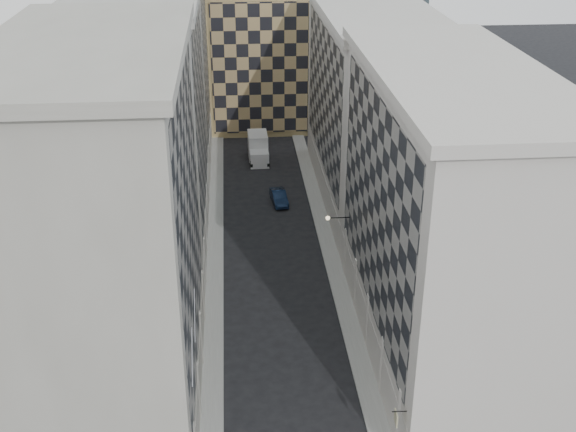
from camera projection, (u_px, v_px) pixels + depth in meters
sidewalk_west at (215, 253)px, 65.93m from camera, size 1.50×100.00×0.15m
sidewalk_east at (329, 249)px, 66.69m from camera, size 1.50×100.00×0.15m
bldg_left_a at (110, 238)px, 43.35m from camera, size 10.80×22.80×23.70m
bldg_left_b at (146, 127)px, 63.27m from camera, size 10.80×22.80×22.70m
bldg_left_c at (164, 69)px, 83.20m from camera, size 10.80×22.80×21.70m
bldg_right_a at (443, 218)px, 49.17m from camera, size 10.80×26.80×20.70m
bldg_right_b at (371, 106)px, 73.57m from camera, size 10.80×28.80×19.70m
tan_block at (269, 53)px, 96.30m from camera, size 16.80×14.80×18.80m
flagpoles_left at (193, 335)px, 40.91m from camera, size 0.10×6.33×2.33m
bracket_lamp at (330, 218)px, 58.57m from camera, size 1.98×0.36×0.36m
box_truck at (258, 149)px, 86.44m from camera, size 2.39×5.65×3.08m
dark_car at (279, 197)px, 75.54m from camera, size 1.85×4.24×1.36m
shop_sign at (396, 417)px, 40.87m from camera, size 0.90×0.79×0.88m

